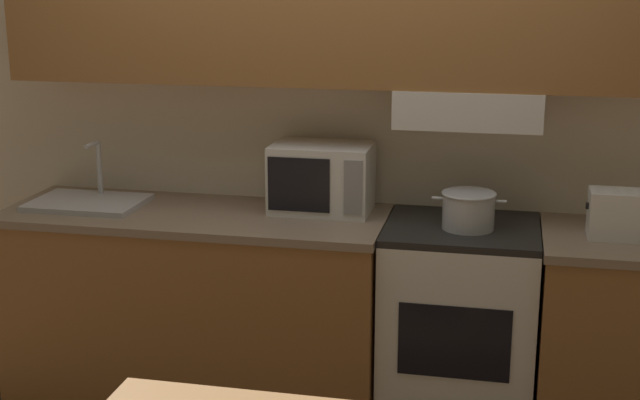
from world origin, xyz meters
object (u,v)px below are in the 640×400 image
toaster (620,214)px  sink_basin (88,201)px  microwave (322,178)px  stove_range (458,326)px  cooking_pot (468,209)px

toaster → sink_basin: (-2.32, 0.02, -0.08)m
microwave → toaster: (1.25, -0.15, -0.05)m
stove_range → sink_basin: size_ratio=1.82×
sink_basin → cooking_pot: bearing=-0.6°
microwave → sink_basin: size_ratio=0.88×
cooking_pot → sink_basin: size_ratio=0.61×
cooking_pot → microwave: bearing=167.3°
stove_range → toaster: size_ratio=3.53×
toaster → sink_basin: 2.32m
stove_range → toaster: (0.62, -0.04, 0.55)m
sink_basin → toaster: bearing=-0.6°
microwave → sink_basin: 1.08m
stove_range → microwave: microwave is taller
stove_range → toaster: 0.84m
microwave → toaster: size_ratio=1.70×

